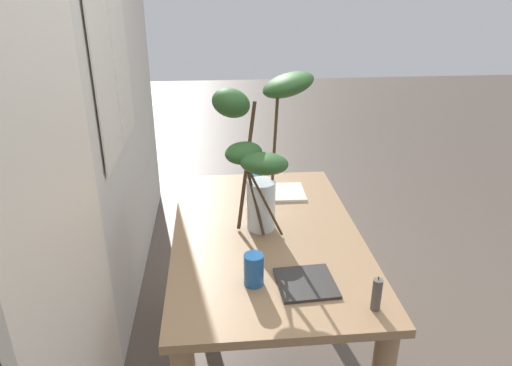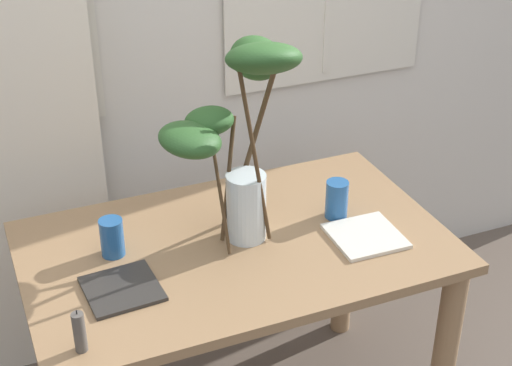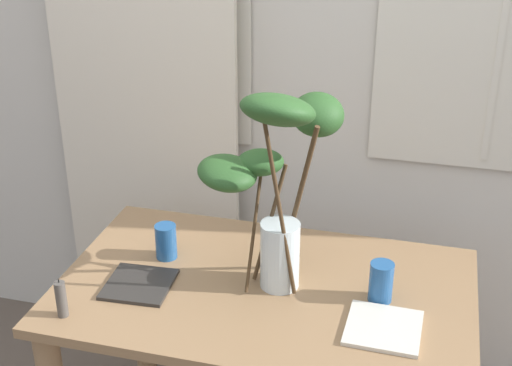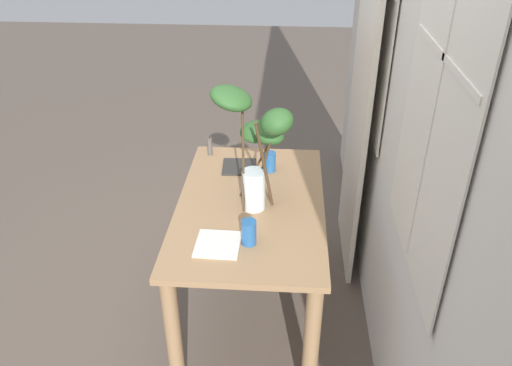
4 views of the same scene
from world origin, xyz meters
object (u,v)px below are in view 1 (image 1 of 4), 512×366
vase_with_branches (260,146)px  plate_square_left (306,283)px  drinking_glass_blue_left (254,270)px  dining_table (266,263)px  pillar_candle (377,295)px  drinking_glass_blue_right (255,185)px  plate_square_right (283,192)px

vase_with_branches → plate_square_left: (-0.40, -0.12, -0.38)m
vase_with_branches → drinking_glass_blue_left: size_ratio=5.88×
dining_table → pillar_candle: size_ratio=10.21×
drinking_glass_blue_right → pillar_candle: size_ratio=1.00×
pillar_candle → vase_with_branches: bearing=30.3°
vase_with_branches → pillar_candle: 0.72m
dining_table → drinking_glass_blue_left: (-0.36, 0.09, 0.21)m
plate_square_right → pillar_candle: 0.93m
dining_table → drinking_glass_blue_left: size_ratio=10.87×
vase_with_branches → plate_square_right: bearing=-23.2°
dining_table → plate_square_right: 0.43m
drinking_glass_blue_right → plate_square_left: size_ratio=0.63×
plate_square_right → drinking_glass_blue_right: bearing=100.1°
plate_square_left → pillar_candle: 0.26m
dining_table → vase_with_branches: size_ratio=1.85×
drinking_glass_blue_left → pillar_candle: pillar_candle is taller
vase_with_branches → drinking_glass_blue_left: 0.50m
dining_table → drinking_glass_blue_right: (0.35, 0.02, 0.22)m
vase_with_branches → drinking_glass_blue_right: (0.33, -0.01, -0.32)m
drinking_glass_blue_left → plate_square_left: 0.19m
drinking_glass_blue_right → dining_table: bearing=-177.0°
drinking_glass_blue_right → plate_square_right: bearing=-79.9°
vase_with_branches → plate_square_left: vase_with_branches is taller
drinking_glass_blue_right → pillar_candle: bearing=-160.3°
plate_square_left → drinking_glass_blue_left: bearing=83.6°
dining_table → drinking_glass_blue_right: 0.42m
dining_table → drinking_glass_blue_right: size_ratio=10.19×
plate_square_left → pillar_candle: pillar_candle is taller
vase_with_branches → pillar_candle: bearing=-149.7°
drinking_glass_blue_right → plate_square_right: 0.16m
plate_square_right → pillar_candle: pillar_candle is taller
drinking_glass_blue_left → plate_square_right: bearing=-16.1°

